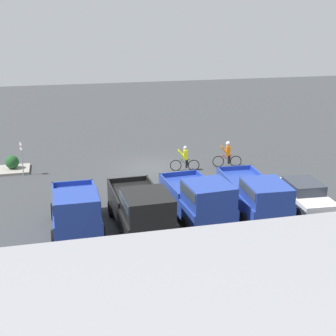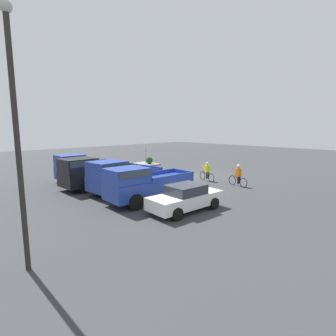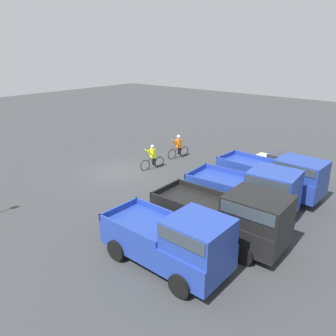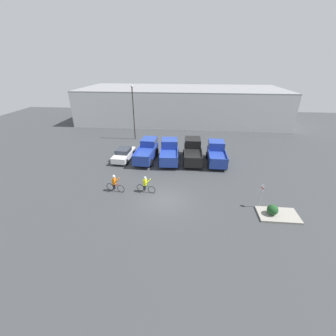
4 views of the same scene
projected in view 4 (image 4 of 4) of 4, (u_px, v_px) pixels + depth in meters
name	position (u px, v px, depth m)	size (l,w,h in m)	color
ground_plane	(165.00, 200.00, 19.68)	(80.00, 80.00, 0.00)	#383A3D
warehouse_building	(181.00, 104.00, 44.74)	(38.35, 14.93, 6.30)	silver
sedan_0	(124.00, 154.00, 27.46)	(2.09, 4.41, 1.44)	white
pickup_truck_0	(147.00, 150.00, 27.53)	(2.38, 5.67, 2.21)	#233D9E
pickup_truck_1	(169.00, 151.00, 27.15)	(2.57, 5.27, 2.31)	#233D9E
pickup_truck_2	(193.00, 150.00, 27.36)	(2.41, 5.63, 2.31)	black
pickup_truck_3	(216.00, 153.00, 26.62)	(2.22, 4.81, 2.29)	#233D9E
cyclist_0	(146.00, 184.00, 20.58)	(1.82, 0.55, 1.63)	black
cyclist_1	(115.00, 183.00, 20.69)	(1.84, 0.55, 1.71)	black
fire_lane_sign	(261.00, 194.00, 18.18)	(0.15, 0.28, 2.16)	#9E9EA3
lamppost	(133.00, 109.00, 33.01)	(0.36, 0.36, 7.94)	#2D2823
curb_island	(278.00, 215.00, 17.68)	(3.08, 1.94, 0.15)	gray
shrub	(273.00, 210.00, 17.47)	(0.84, 0.84, 0.84)	#1E4C23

